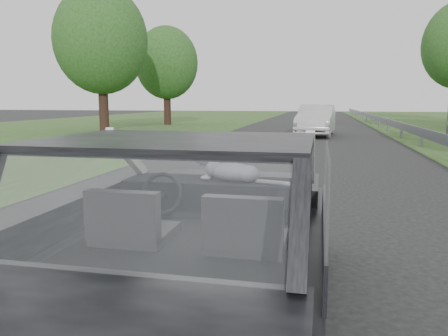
% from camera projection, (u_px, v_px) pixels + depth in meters
% --- Properties ---
extents(ground, '(140.00, 140.00, 0.00)m').
position_uv_depth(ground, '(199.00, 324.00, 3.30)').
color(ground, '#393939').
rests_on(ground, ground).
extents(subject_car, '(1.80, 4.00, 1.45)m').
position_uv_depth(subject_car, '(198.00, 232.00, 3.19)').
color(subject_car, black).
rests_on(subject_car, ground).
extents(dashboard, '(1.58, 0.45, 0.30)m').
position_uv_depth(dashboard, '(218.00, 197.00, 3.77)').
color(dashboard, black).
rests_on(dashboard, subject_car).
extents(driver_seat, '(0.50, 0.72, 0.42)m').
position_uv_depth(driver_seat, '(130.00, 218.00, 2.97)').
color(driver_seat, black).
rests_on(driver_seat, subject_car).
extents(passenger_seat, '(0.50, 0.72, 0.42)m').
position_uv_depth(passenger_seat, '(246.00, 225.00, 2.80)').
color(passenger_seat, black).
rests_on(passenger_seat, subject_car).
extents(steering_wheel, '(0.36, 0.36, 0.04)m').
position_uv_depth(steering_wheel, '(162.00, 194.00, 3.56)').
color(steering_wheel, black).
rests_on(steering_wheel, dashboard).
extents(cat, '(0.63, 0.29, 0.27)m').
position_uv_depth(cat, '(233.00, 171.00, 3.66)').
color(cat, '#919199').
rests_on(cat, dashboard).
extents(other_car, '(2.15, 4.67, 1.49)m').
position_uv_depth(other_car, '(316.00, 120.00, 21.06)').
color(other_car, silver).
rests_on(other_car, ground).
extents(tree_5, '(6.52, 6.52, 7.44)m').
position_uv_depth(tree_5, '(102.00, 62.00, 23.14)').
color(tree_5, '#1A4914').
rests_on(tree_5, ground).
extents(tree_6, '(5.53, 5.53, 6.58)m').
position_uv_depth(tree_6, '(167.00, 77.00, 30.33)').
color(tree_6, '#1A4914').
rests_on(tree_6, ground).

